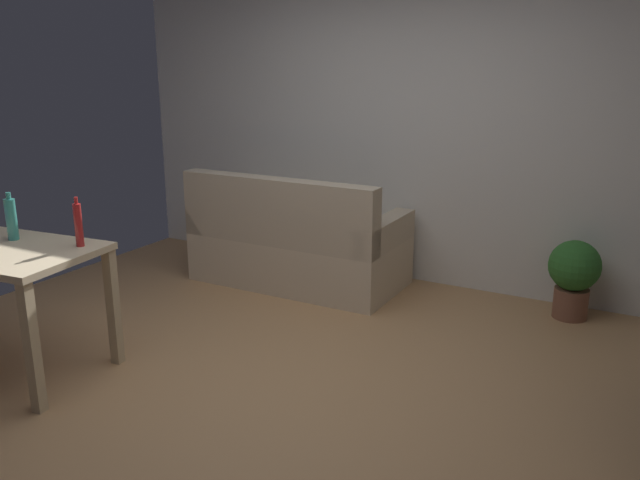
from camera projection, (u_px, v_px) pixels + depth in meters
ground_plane at (262, 387)px, 3.69m from camera, size 5.20×4.40×0.02m
wall_rear at (411, 116)px, 5.18m from camera, size 5.20×0.10×2.70m
couch at (296, 247)px, 5.28m from camera, size 1.68×0.84×0.92m
potted_plant at (574, 274)px, 4.57m from camera, size 0.36×0.36×0.57m
bottle_tall at (11, 219)px, 3.80m from camera, size 0.06×0.06×0.28m
bottle_red at (78, 224)px, 3.67m from camera, size 0.05×0.05×0.29m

